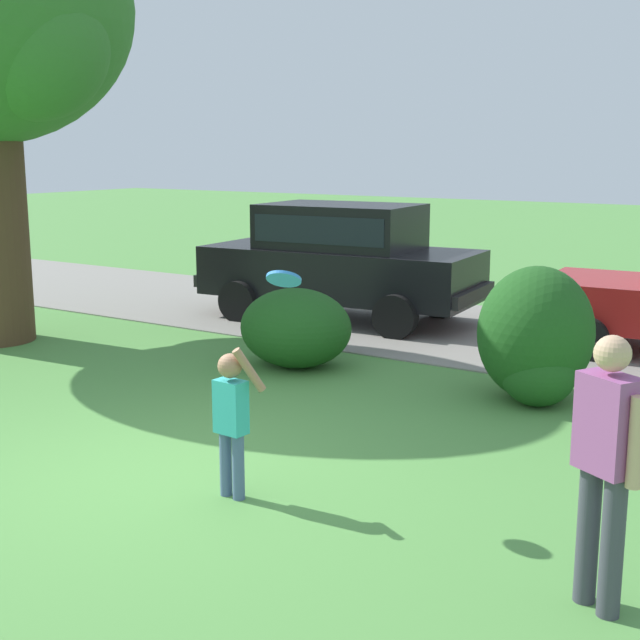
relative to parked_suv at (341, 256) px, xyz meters
The scene contains 8 objects.
ground_plane 7.21m from the parked_suv, 71.27° to the right, with size 80.00×80.00×0.00m, color #518E42.
driveway_strip 2.54m from the parked_suv, ahead, with size 28.00×4.40×0.02m, color gray.
shrub_near_tree 3.25m from the parked_suv, 68.78° to the right, with size 1.50×1.33×1.03m.
shrub_centre_left 5.11m from the parked_suv, 32.68° to the right, with size 1.29×1.44×1.52m.
parked_suv is the anchor object (origin of this frame).
child_thrower 7.54m from the parked_suv, 65.05° to the right, with size 0.46×0.25×1.29m.
frisbee 7.48m from the parked_suv, 61.79° to the right, with size 0.31×0.25×0.22m.
adult_onlooker 9.30m from the parked_suv, 48.47° to the right, with size 0.47×0.37×1.74m.
Camera 1 is at (5.12, -5.28, 2.81)m, focal length 48.48 mm.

